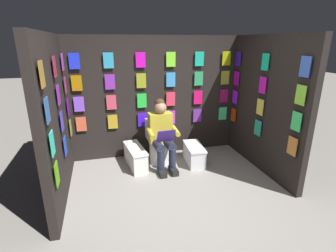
% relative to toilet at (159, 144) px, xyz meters
% --- Properties ---
extents(ground_plane, '(30.00, 30.00, 0.00)m').
position_rel_toilet_xyz_m(ground_plane, '(-0.04, 1.68, -0.33)').
color(ground_plane, gray).
extents(display_wall_back, '(3.22, 0.14, 2.22)m').
position_rel_toilet_xyz_m(display_wall_back, '(-0.04, -0.40, 0.78)').
color(display_wall_back, black).
rests_on(display_wall_back, ground).
extents(display_wall_left, '(0.14, 2.03, 2.22)m').
position_rel_toilet_xyz_m(display_wall_left, '(-1.65, 0.66, 0.78)').
color(display_wall_left, black).
rests_on(display_wall_left, ground).
extents(display_wall_right, '(0.14, 2.03, 2.22)m').
position_rel_toilet_xyz_m(display_wall_right, '(1.57, 0.66, 0.78)').
color(display_wall_right, black).
rests_on(display_wall_right, ground).
extents(toilet, '(0.41, 0.56, 0.77)m').
position_rel_toilet_xyz_m(toilet, '(0.00, 0.00, 0.00)').
color(toilet, white).
rests_on(toilet, ground).
extents(person_reading, '(0.54, 0.70, 1.19)m').
position_rel_toilet_xyz_m(person_reading, '(-0.01, 0.23, 0.27)').
color(person_reading, gold).
rests_on(person_reading, ground).
extents(comic_longbox_near, '(0.35, 0.77, 0.36)m').
position_rel_toilet_xyz_m(comic_longbox_near, '(0.45, 0.13, -0.14)').
color(comic_longbox_near, white).
rests_on(comic_longbox_near, ground).
extents(comic_longbox_far, '(0.35, 0.66, 0.34)m').
position_rel_toilet_xyz_m(comic_longbox_far, '(-0.59, 0.26, -0.16)').
color(comic_longbox_far, silver).
rests_on(comic_longbox_far, ground).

